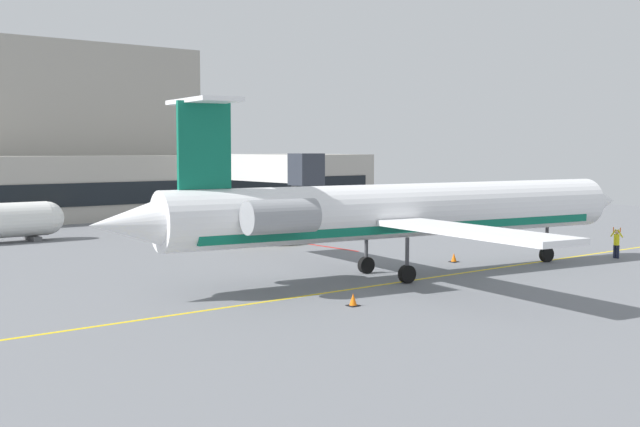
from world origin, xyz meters
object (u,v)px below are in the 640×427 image
regional_jet (399,211)px  pushback_tractor (265,229)px  baggage_tug (164,219)px  fuel_tank (9,220)px  marshaller (616,243)px

regional_jet → pushback_tractor: regional_jet is taller
baggage_tug → fuel_tank: 12.30m
fuel_tank → marshaller: fuel_tank is taller
pushback_tractor → marshaller: size_ratio=2.23×
pushback_tractor → fuel_tank: 18.42m
baggage_tug → regional_jet: bearing=-93.1°
regional_jet → fuel_tank: (-10.74, 28.84, -1.86)m
pushback_tractor → baggage_tug: bearing=98.7°
baggage_tug → pushback_tractor: bearing=-81.3°
marshaller → fuel_tank: bearing=129.2°
baggage_tug → marshaller: 34.94m
regional_jet → baggage_tug: size_ratio=7.94×
pushback_tractor → marshaller: 23.64m
regional_jet → baggage_tug: bearing=86.9°
regional_jet → pushback_tractor: size_ratio=7.74×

